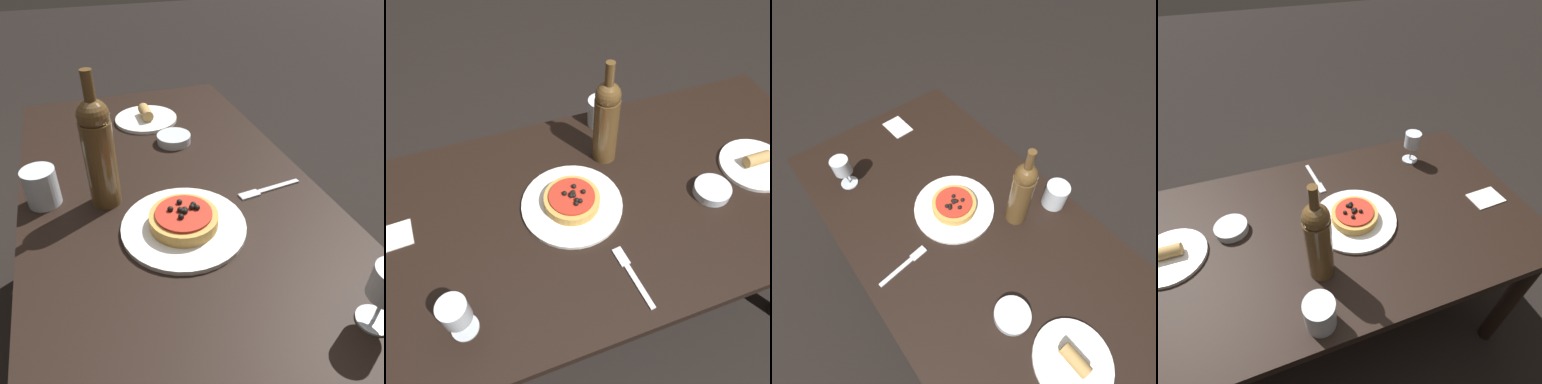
# 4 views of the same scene
# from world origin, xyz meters

# --- Properties ---
(ground_plane) EXTENTS (14.00, 14.00, 0.00)m
(ground_plane) POSITION_xyz_m (0.00, 0.00, 0.00)
(ground_plane) COLOR black
(dining_table) EXTENTS (1.50, 0.77, 0.72)m
(dining_table) POSITION_xyz_m (0.00, 0.00, 0.63)
(dining_table) COLOR black
(dining_table) RESTS_ON ground_plane
(dinner_plate) EXTENTS (0.29, 0.29, 0.01)m
(dinner_plate) POSITION_xyz_m (-0.12, 0.01, 0.73)
(dinner_plate) COLOR white
(dinner_plate) RESTS_ON dining_table
(pizza) EXTENTS (0.16, 0.16, 0.05)m
(pizza) POSITION_xyz_m (-0.12, 0.01, 0.75)
(pizza) COLOR gold
(pizza) RESTS_ON dinner_plate
(wine_bottle) EXTENTS (0.08, 0.08, 0.34)m
(wine_bottle) POSITION_xyz_m (0.05, 0.17, 0.87)
(wine_bottle) COLOR brown
(wine_bottle) RESTS_ON dining_table
(water_cup) EXTENTS (0.08, 0.08, 0.10)m
(water_cup) POSITION_xyz_m (0.09, 0.32, 0.77)
(water_cup) COLOR silver
(water_cup) RESTS_ON dining_table
(side_bowl) EXTENTS (0.11, 0.11, 0.03)m
(side_bowl) POSITION_xyz_m (0.29, -0.08, 0.74)
(side_bowl) COLOR silver
(side_bowl) RESTS_ON dining_table
(fork) EXTENTS (0.04, 0.19, 0.00)m
(fork) POSITION_xyz_m (-0.04, -0.24, 0.73)
(fork) COLOR silver
(fork) RESTS_ON dining_table
(side_plate) EXTENTS (0.22, 0.22, 0.05)m
(side_plate) POSITION_xyz_m (0.48, -0.04, 0.73)
(side_plate) COLOR white
(side_plate) RESTS_ON dining_table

